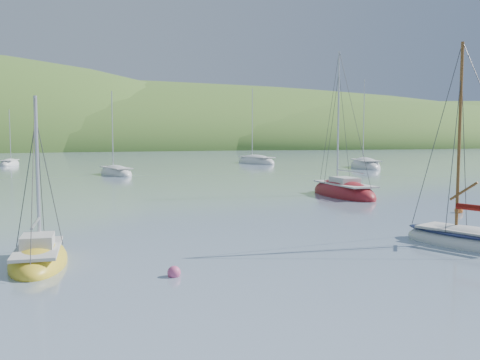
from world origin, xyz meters
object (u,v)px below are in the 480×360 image
object	(u,v)px
daysailer_white	(472,241)
sailboat_yellow	(39,259)
sloop_red	(343,193)
distant_sloop_a	(116,173)
distant_sloop_b	(256,162)
distant_sloop_d	(365,166)
distant_sloop_c	(10,164)

from	to	relation	value
daysailer_white	sailboat_yellow	xyz separation A→B (m)	(-15.61, 2.19, -0.04)
daysailer_white	sloop_red	bearing A→B (deg)	56.58
distant_sloop_a	distant_sloop_b	world-z (taller)	distant_sloop_b
sloop_red	distant_sloop_d	xyz separation A→B (m)	(17.86, 26.48, -0.01)
sloop_red	daysailer_white	bearing A→B (deg)	-102.29
distant_sloop_b	daysailer_white	bearing A→B (deg)	-115.45
daysailer_white	distant_sloop_b	size ratio (longest dim) A/B	0.70
sailboat_yellow	distant_sloop_c	size ratio (longest dim) A/B	0.73
daysailer_white	distant_sloop_c	size ratio (longest dim) A/B	1.00
sloop_red	distant_sloop_d	distance (m)	31.94
distant_sloop_b	sloop_red	bearing A→B (deg)	-115.23
distant_sloop_b	sailboat_yellow	bearing A→B (deg)	-130.39
daysailer_white	distant_sloop_a	world-z (taller)	distant_sloop_a
sailboat_yellow	distant_sloop_b	size ratio (longest dim) A/B	0.51
distant_sloop_a	distant_sloop_c	world-z (taller)	distant_sloop_a
sailboat_yellow	distant_sloop_d	world-z (taller)	distant_sloop_d
distant_sloop_d	daysailer_white	bearing A→B (deg)	-100.31
distant_sloop_a	distant_sloop_b	bearing A→B (deg)	22.06
distant_sloop_d	distant_sloop_a	bearing A→B (deg)	-160.02
sailboat_yellow	distant_sloop_b	xyz separation A→B (m)	(27.41, 54.52, 0.03)
daysailer_white	distant_sloop_a	xyz separation A→B (m)	(-9.61, 40.75, -0.03)
sailboat_yellow	distant_sloop_d	size ratio (longest dim) A/B	0.50
distant_sloop_b	distant_sloop_d	xyz separation A→B (m)	(9.61, -13.96, 0.01)
sloop_red	distant_sloop_b	distance (m)	41.27
distant_sloop_c	sailboat_yellow	bearing A→B (deg)	-74.60
daysailer_white	sloop_red	xyz separation A→B (m)	(3.55, 16.27, 0.01)
distant_sloop_d	distant_sloop_b	bearing A→B (deg)	140.84
daysailer_white	distant_sloop_d	bearing A→B (deg)	42.27
sloop_red	distant_sloop_b	world-z (taller)	distant_sloop_b
distant_sloop_b	distant_sloop_c	world-z (taller)	distant_sloop_b
distant_sloop_b	distant_sloop_c	bearing A→B (deg)	155.12
sloop_red	distant_sloop_b	xyz separation A→B (m)	(8.25, 40.44, -0.02)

